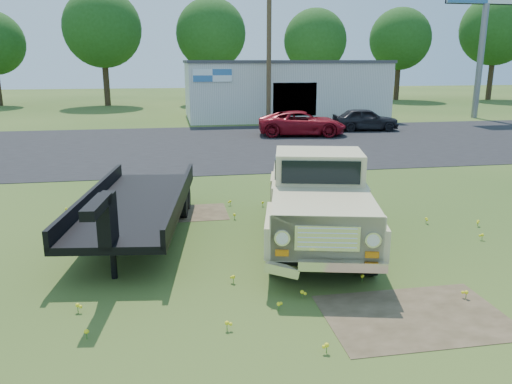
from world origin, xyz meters
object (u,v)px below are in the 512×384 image
(vintage_pickup_truck, at_px, (318,197))
(red_pickup, at_px, (302,123))
(dark_sedan, at_px, (365,119))
(flatbed_trailer, at_px, (136,199))

(vintage_pickup_truck, xyz_separation_m, red_pickup, (4.10, 16.66, -0.40))
(dark_sedan, bearing_deg, vintage_pickup_truck, 161.29)
(vintage_pickup_truck, xyz_separation_m, flatbed_trailer, (-4.16, 1.16, -0.18))
(vintage_pickup_truck, xyz_separation_m, dark_sedan, (8.41, 18.01, -0.41))
(flatbed_trailer, distance_m, dark_sedan, 21.02)
(red_pickup, bearing_deg, flatbed_trailer, 161.40)
(flatbed_trailer, height_order, red_pickup, flatbed_trailer)
(dark_sedan, bearing_deg, red_pickup, 113.71)
(flatbed_trailer, xyz_separation_m, dark_sedan, (12.57, 16.84, -0.23))
(vintage_pickup_truck, distance_m, red_pickup, 17.16)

